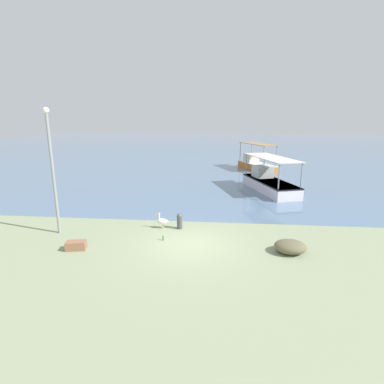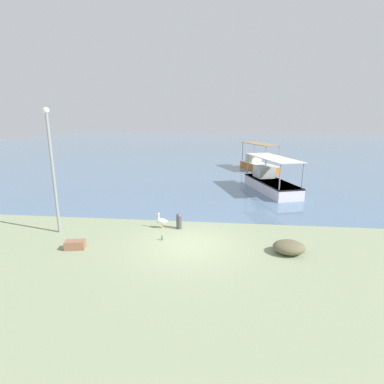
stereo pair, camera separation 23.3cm
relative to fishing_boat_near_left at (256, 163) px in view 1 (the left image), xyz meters
name	(u,v)px [view 1 (the left image)]	position (x,y,z in m)	size (l,w,h in m)	color
ground	(190,245)	(-5.05, -20.48, -0.63)	(120.00, 120.00, 0.00)	gray
harbor_water	(215,146)	(-5.05, 27.52, -0.63)	(110.00, 90.00, 0.00)	slate
fishing_boat_near_left	(256,163)	(0.00, 0.00, 0.00)	(3.82, 5.68, 2.78)	orange
fishing_boat_center	(269,182)	(-0.07, -9.90, 0.03)	(3.70, 6.41, 2.59)	white
pelican	(162,221)	(-6.65, -18.61, -0.26)	(0.81, 0.33, 0.80)	#E0997A
lamp_post	(52,165)	(-11.51, -19.69, 2.67)	(0.28, 0.28, 5.90)	gray
mooring_bollard	(180,221)	(-5.76, -18.59, -0.21)	(0.29, 0.29, 0.80)	#47474C
net_pile	(290,247)	(-0.83, -20.88, -0.37)	(1.31, 1.11, 0.53)	brown
cargo_crate	(76,245)	(-9.80, -21.46, -0.45)	(0.82, 0.44, 0.37)	#946449
glass_bottle	(163,238)	(-6.31, -20.13, -0.53)	(0.07, 0.07, 0.27)	#3F7F4C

